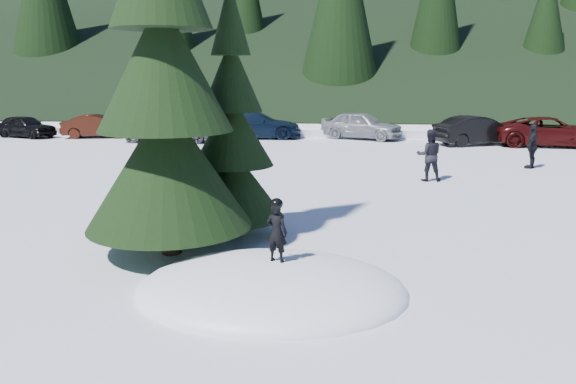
# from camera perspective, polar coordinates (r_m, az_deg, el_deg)

# --- Properties ---
(ground) EXTENTS (200.00, 200.00, 0.00)m
(ground) POSITION_cam_1_polar(r_m,az_deg,el_deg) (9.32, -1.71, -10.05)
(ground) COLOR white
(ground) RESTS_ON ground
(snow_mound) EXTENTS (4.48, 3.52, 0.96)m
(snow_mound) POSITION_cam_1_polar(r_m,az_deg,el_deg) (9.32, -1.71, -10.05)
(snow_mound) COLOR white
(snow_mound) RESTS_ON ground
(spruce_tall) EXTENTS (3.20, 3.20, 8.60)m
(spruce_tall) POSITION_cam_1_polar(r_m,az_deg,el_deg) (10.87, -12.46, 10.79)
(spruce_tall) COLOR black
(spruce_tall) RESTS_ON ground
(spruce_short) EXTENTS (2.20, 2.20, 5.37)m
(spruce_short) POSITION_cam_1_polar(r_m,az_deg,el_deg) (12.06, -5.65, 5.31)
(spruce_short) COLOR black
(spruce_short) RESTS_ON ground
(child_skier) EXTENTS (0.42, 0.34, 0.98)m
(child_skier) POSITION_cam_1_polar(r_m,az_deg,el_deg) (9.10, -1.16, -4.11)
(child_skier) COLOR black
(child_skier) RESTS_ON snow_mound
(adult_0) EXTENTS (0.83, 0.65, 1.71)m
(adult_0) POSITION_cam_1_polar(r_m,az_deg,el_deg) (18.98, 14.16, 3.64)
(adult_0) COLOR black
(adult_0) RESTS_ON ground
(adult_1) EXTENTS (0.85, 1.03, 1.64)m
(adult_1) POSITION_cam_1_polar(r_m,az_deg,el_deg) (22.77, 23.57, 4.27)
(adult_1) COLOR black
(adult_1) RESTS_ON ground
(car_0) EXTENTS (3.85, 2.47, 1.22)m
(car_0) POSITION_cam_1_polar(r_m,az_deg,el_deg) (34.28, -25.15, 6.06)
(car_0) COLOR black
(car_0) RESTS_ON ground
(car_1) EXTENTS (4.02, 2.08, 1.26)m
(car_1) POSITION_cam_1_polar(r_m,az_deg,el_deg) (32.62, -18.69, 6.36)
(car_1) COLOR black
(car_1) RESTS_ON ground
(car_2) EXTENTS (5.21, 2.46, 1.44)m
(car_2) POSITION_cam_1_polar(r_m,az_deg,el_deg) (29.92, -11.57, 6.46)
(car_2) COLOR #4D4F55
(car_2) RESTS_ON ground
(car_3) EXTENTS (5.23, 2.37, 1.49)m
(car_3) POSITION_cam_1_polar(r_m,az_deg,el_deg) (30.72, -3.46, 6.86)
(car_3) COLOR black
(car_3) RESTS_ON ground
(car_4) EXTENTS (4.69, 3.41, 1.48)m
(car_4) POSITION_cam_1_polar(r_m,az_deg,el_deg) (30.52, 7.48, 6.74)
(car_4) COLOR gray
(car_4) RESTS_ON ground
(car_5) EXTENTS (4.56, 2.97, 1.42)m
(car_5) POSITION_cam_1_polar(r_m,az_deg,el_deg) (29.32, 18.71, 5.94)
(car_5) COLOR black
(car_5) RESTS_ON ground
(car_6) EXTENTS (5.33, 2.90, 1.42)m
(car_6) POSITION_cam_1_polar(r_m,az_deg,el_deg) (30.02, 25.11, 5.56)
(car_6) COLOR #380A0A
(car_6) RESTS_ON ground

